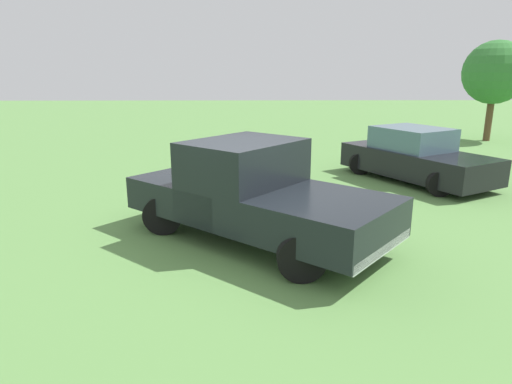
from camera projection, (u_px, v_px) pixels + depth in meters
The scene contains 4 objects.
ground_plane at pixel (242, 242), 8.03m from camera, with size 80.00×80.00×0.00m, color #5B8C47.
pickup_truck at pixel (251, 190), 7.97m from camera, with size 4.97×4.65×1.78m.
sedan_near at pixel (415, 157), 12.37m from camera, with size 3.59×4.56×1.46m.
tree_back_right at pixel (495, 73), 18.96m from camera, with size 2.64×2.64×4.22m.
Camera 1 is at (-0.13, 7.52, 2.96)m, focal length 31.57 mm.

